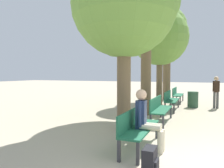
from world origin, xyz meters
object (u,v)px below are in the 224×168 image
Objects in this scene: bench_row_3 at (177,94)px; tree_row_3 at (167,29)px; pedestrian_near at (216,90)px; trash_bin at (193,99)px; bench_row_0 at (137,125)px; bench_row_1 at (159,107)px; backpack at (150,161)px; tree_row_1 at (146,2)px; tree_row_2 at (160,38)px; person_seated at (147,118)px; tree_row_0 at (124,6)px; bench_row_2 at (170,99)px.

tree_row_3 reaches higher than bench_row_3.
pedestrian_near reaches higher than trash_bin.
trash_bin is (-1.05, -0.14, -0.49)m from pedestrian_near.
bench_row_0 and bench_row_3 have the same top height.
bench_row_1 is 4.01m from backpack.
tree_row_2 is at bearing 90.00° from tree_row_1.
tree_row_3 is 5.32m from pedestrian_near.
tree_row_1 is at bearing 103.90° from person_seated.
tree_row_1 is at bearing -90.00° from tree_row_2.
pedestrian_near is (1.99, 6.95, 0.36)m from bench_row_0.
tree_row_0 is at bearing -96.32° from bench_row_3.
tree_row_2 reaches higher than person_seated.
bench_row_0 is 2.40× the size of trash_bin.
bench_row_1 is 1.00× the size of bench_row_3.
person_seated reaches higher than bench_row_2.
bench_row_3 is at bearing 93.38° from backpack.
tree_row_2 reaches higher than bench_row_3.
tree_row_2 is 3.82× the size of person_seated.
tree_row_0 is 3.36× the size of pedestrian_near.
person_seated reaches higher than bench_row_1.
bench_row_0 is 1.22× the size of pedestrian_near.
tree_row_2 is at bearing 177.26° from pedestrian_near.
trash_bin is at bearing 52.76° from bench_row_2.
bench_row_1 is at bearing -57.86° from tree_row_1.
bench_row_1 is 0.36× the size of tree_row_0.
bench_row_3 is 3.43m from tree_row_2.
person_seated is at bearing -95.86° from trash_bin.
bench_row_2 is at bearing 79.62° from tree_row_0.
pedestrian_near is 1.17m from trash_bin.
bench_row_3 is 0.31× the size of tree_row_1.
bench_row_1 is 2.40× the size of trash_bin.
bench_row_1 is 1.22× the size of pedestrian_near.
tree_row_3 is (0.00, 8.34, 0.89)m from tree_row_0.
backpack is at bearing -99.95° from pedestrian_near.
bench_row_2 is 3.52m from tree_row_2.
tree_row_2 is (-0.78, 4.30, 3.08)m from bench_row_1.
tree_row_0 is at bearing 120.67° from bench_row_0.
person_seated is (1.01, -4.10, -3.86)m from tree_row_1.
bench_row_0 is 2.79m from bench_row_1.
bench_row_3 is 2.47m from pedestrian_near.
tree_row_1 is at bearing 104.48° from backpack.
backpack is at bearing -85.23° from bench_row_2.
trash_bin is at bearing 87.29° from backpack.
tree_row_2 is at bearing 98.07° from person_seated.
tree_row_1 reaches higher than backpack.
tree_row_0 is 4.45m from backpack.
tree_row_0 is 1.02× the size of tree_row_2.
tree_row_2 is at bearing 90.00° from tree_row_0.
person_seated is at bearing -16.32° from bench_row_0.
bench_row_3 is at bearing 90.00° from bench_row_2.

